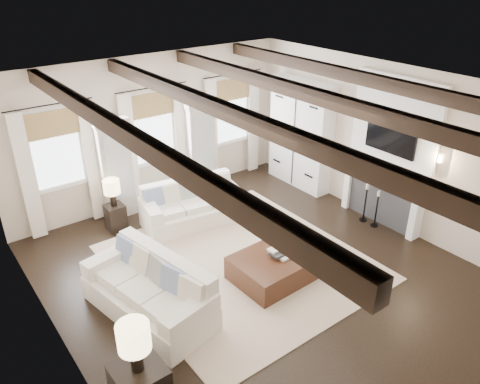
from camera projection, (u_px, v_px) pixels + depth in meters
ground at (263, 276)px, 8.05m from camera, size 7.50×7.50×0.00m
room_shell at (265, 149)px, 8.24m from camera, size 6.54×7.54×3.22m
area_rug at (240, 262)px, 8.41m from camera, size 3.95×4.25×0.02m
sofa_back at (192, 206)px, 9.57m from camera, size 2.16×1.25×0.87m
sofa_left at (152, 292)px, 7.10m from camera, size 1.36×2.31×0.93m
ottoman at (281, 264)px, 8.00m from camera, size 1.69×1.08×0.44m
tray at (286, 251)px, 7.93m from camera, size 0.51×0.39×0.04m
book_lower at (278, 254)px, 7.79m from camera, size 0.27×0.21×0.04m
book_upper at (275, 249)px, 7.84m from camera, size 0.22×0.18×0.03m
book_loose at (305, 249)px, 7.99m from camera, size 0.24×0.19×0.03m
lamp_front at (134, 340)px, 5.29m from camera, size 0.39×0.39×0.67m
side_table_back at (116, 217)px, 9.35m from camera, size 0.36×0.36×0.53m
lamp_back at (112, 188)px, 9.06m from camera, size 0.32×0.32×0.55m
candlestick_near at (376, 212)px, 9.42m from camera, size 0.16×0.16×0.79m
candlestick_far at (365, 206)px, 9.61m from camera, size 0.17×0.17×0.83m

